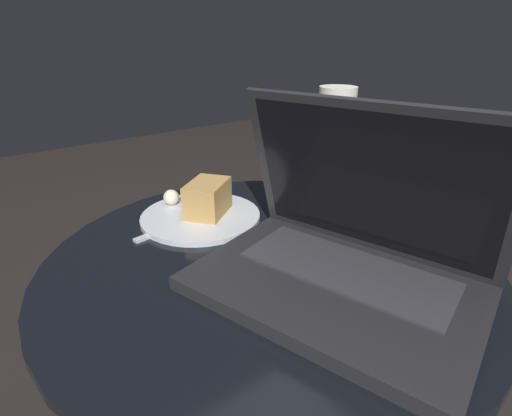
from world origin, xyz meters
The scene contains 6 objects.
table centered at (0.00, 0.00, 0.39)m, with size 0.66×0.66×0.54m.
napkin centered at (-0.20, -0.01, 0.54)m, with size 0.15×0.11×0.00m.
laptop centered at (0.12, 0.03, 0.59)m, with size 0.40×0.31×0.24m.
beer_glass centered at (-0.05, 0.19, 0.65)m, with size 0.06×0.06×0.22m.
snack_plate centered at (-0.18, -0.01, 0.56)m, with size 0.21×0.21×0.07m.
fork centered at (-0.17, -0.04, 0.54)m, with size 0.04×0.17×0.00m.
Camera 1 is at (0.40, -0.33, 0.84)m, focal length 28.00 mm.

